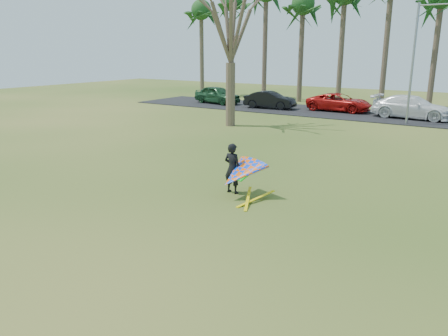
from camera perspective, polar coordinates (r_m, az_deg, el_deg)
The scene contains 12 objects.
ground at distance 13.67m, azimuth -4.63°, elevation -6.29°, with size 100.00×100.00×0.00m, color #1F4C10.
parking_strip at distance 36.22m, azimuth 20.50°, elevation 6.30°, with size 46.00×7.00×0.06m, color black.
palm_0 at distance 50.90m, azimuth -3.00°, elevation 19.80°, with size 4.84×4.84×10.84m.
palm_1 at distance 48.73m, azimuth 1.06°, elevation 20.83°, with size 4.84×4.84×11.54m.
palm_3 at distance 44.93m, azimuth 10.29°, elevation 20.22°, with size 4.84×4.84×10.84m.
bare_tree_left at distance 29.68m, azimuth 0.89°, elevation 18.85°, with size 6.60×6.60×9.70m.
streetlight at distance 32.52m, azimuth 23.76°, elevation 12.97°, with size 2.28×0.18×8.00m.
car_0 at distance 42.32m, azimuth -0.90°, elevation 9.55°, with size 1.95×4.84×1.65m, color #1C4625.
car_1 at distance 38.83m, azimuth 6.02°, elevation 8.84°, with size 1.56×4.49×1.48m, color black.
car_2 at distance 38.05m, azimuth 14.80°, elevation 8.30°, with size 2.44×5.29×1.47m, color #B6110E.
car_3 at distance 35.66m, azimuth 23.39°, elevation 7.32°, with size 2.36×5.80×1.68m, color white.
kite_flyer at distance 15.19m, azimuth 1.93°, elevation -0.64°, with size 2.13×2.39×2.02m.
Camera 1 is at (7.87, -10.01, 4.97)m, focal length 35.00 mm.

